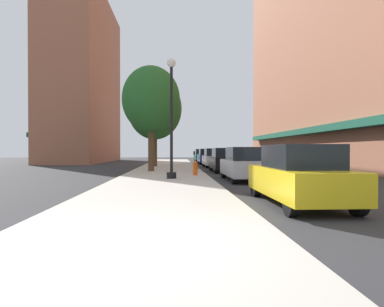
{
  "coord_description": "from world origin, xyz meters",
  "views": [
    {
      "loc": [
        0.6,
        -4.77,
        1.51
      ],
      "look_at": [
        1.8,
        18.63,
        1.27
      ],
      "focal_mm": 30.17,
      "sensor_mm": 36.0,
      "label": 1
    }
  ],
  "objects": [
    {
      "name": "car_white",
      "position": [
        4.0,
        23.43,
        0.81
      ],
      "size": [
        1.8,
        4.3,
        1.66
      ],
      "rotation": [
        0.0,
        0.0,
        -0.03
      ],
      "color": "black",
      "rests_on": "ground"
    },
    {
      "name": "car_yellow",
      "position": [
        4.0,
        3.96,
        0.81
      ],
      "size": [
        1.8,
        4.3,
        1.66
      ],
      "rotation": [
        0.0,
        0.0,
        -0.01
      ],
      "color": "black",
      "rests_on": "ground"
    },
    {
      "name": "fire_hydrant",
      "position": [
        1.69,
        13.04,
        0.52
      ],
      "size": [
        0.33,
        0.26,
        0.79
      ],
      "color": "#E05614",
      "rests_on": "sidewalk_slab"
    },
    {
      "name": "car_green",
      "position": [
        4.0,
        37.34,
        0.81
      ],
      "size": [
        1.8,
        4.3,
        1.66
      ],
      "rotation": [
        0.0,
        0.0,
        0.02
      ],
      "color": "black",
      "rests_on": "ground"
    },
    {
      "name": "car_blue",
      "position": [
        4.0,
        30.11,
        0.81
      ],
      "size": [
        1.8,
        4.3,
        1.66
      ],
      "rotation": [
        0.0,
        0.0,
        0.0
      ],
      "color": "black",
      "rests_on": "ground"
    },
    {
      "name": "tree_near",
      "position": [
        -1.19,
        23.27,
        5.1
      ],
      "size": [
        4.67,
        4.67,
        7.68
      ],
      "color": "#4C3823",
      "rests_on": "sidewalk_slab"
    },
    {
      "name": "tree_mid",
      "position": [
        -1.02,
        16.78,
        4.87
      ],
      "size": [
        3.84,
        3.84,
        6.99
      ],
      "color": "#4C3823",
      "rests_on": "sidewalk_slab"
    },
    {
      "name": "car_black",
      "position": [
        4.0,
        17.36,
        0.81
      ],
      "size": [
        1.8,
        4.3,
        1.66
      ],
      "rotation": [
        0.0,
        0.0,
        0.03
      ],
      "color": "black",
      "rests_on": "ground"
    },
    {
      "name": "sidewalk_slab",
      "position": [
        0.0,
        19.0,
        0.06
      ],
      "size": [
        4.8,
        50.0,
        0.12
      ],
      "primitive_type": "cube",
      "color": "#B7B2A8",
      "rests_on": "ground"
    },
    {
      "name": "building_far_background",
      "position": [
        -11.01,
        37.0,
        10.27
      ],
      "size": [
        6.8,
        18.0,
        20.58
      ],
      "color": "#9E6047",
      "rests_on": "ground"
    },
    {
      "name": "parking_meter_near",
      "position": [
        2.05,
        20.08,
        0.95
      ],
      "size": [
        0.14,
        0.09,
        1.31
      ],
      "color": "slate",
      "rests_on": "sidewalk_slab"
    },
    {
      "name": "building_right_brick",
      "position": [
        14.99,
        22.0,
        12.68
      ],
      "size": [
        6.8,
        40.0,
        25.4
      ],
      "color": "#9E6047",
      "rests_on": "ground"
    },
    {
      "name": "lamppost",
      "position": [
        0.4,
        11.11,
        3.2
      ],
      "size": [
        0.48,
        0.48,
        5.9
      ],
      "color": "black",
      "rests_on": "sidewalk_slab"
    },
    {
      "name": "car_silver",
      "position": [
        4.0,
        11.02,
        0.81
      ],
      "size": [
        1.8,
        4.3,
        1.66
      ],
      "rotation": [
        0.0,
        0.0,
        0.03
      ],
      "color": "black",
      "rests_on": "ground"
    },
    {
      "name": "ground_plane",
      "position": [
        4.0,
        18.0,
        0.0
      ],
      "size": [
        90.0,
        90.0,
        0.0
      ],
      "primitive_type": "plane",
      "color": "#2D2D30"
    }
  ]
}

